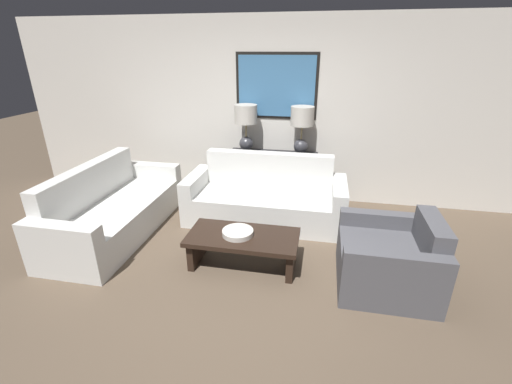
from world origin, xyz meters
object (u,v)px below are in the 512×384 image
at_px(table_lamp_right, 302,124).
at_px(couch_by_back_wall, 266,200).
at_px(console_table, 272,178).
at_px(table_lamp_left, 246,122).
at_px(armchair_near_back_wall, 389,260).
at_px(decorative_bowl, 238,232).
at_px(coffee_table, 243,243).
at_px(couch_by_side, 114,211).

relative_size(table_lamp_right, couch_by_back_wall, 0.33).
xyz_separation_m(console_table, table_lamp_left, (-0.40, 0.00, 0.83)).
bearing_deg(table_lamp_right, armchair_near_back_wall, -60.00).
distance_m(table_lamp_right, couch_by_back_wall, 1.19).
distance_m(console_table, decorative_bowl, 1.78).
bearing_deg(armchair_near_back_wall, decorative_bowl, 179.14).
distance_m(table_lamp_left, coffee_table, 2.03).
bearing_deg(console_table, couch_by_back_wall, -90.00).
height_order(console_table, armchair_near_back_wall, console_table).
bearing_deg(couch_by_back_wall, couch_by_side, -158.57).
bearing_deg(table_lamp_left, console_table, -0.00).
bearing_deg(armchair_near_back_wall, table_lamp_left, 135.79).
height_order(table_lamp_right, coffee_table, table_lamp_right).
height_order(coffee_table, armchair_near_back_wall, armchair_near_back_wall).
relative_size(couch_by_side, coffee_table, 1.80).
distance_m(decorative_bowl, armchair_near_back_wall, 1.55).
xyz_separation_m(table_lamp_right, couch_by_side, (-2.25, -1.35, -0.93)).
relative_size(table_lamp_right, armchair_near_back_wall, 0.73).
xyz_separation_m(couch_by_back_wall, couch_by_side, (-1.84, -0.72, 0.00)).
xyz_separation_m(console_table, couch_by_side, (-1.84, -1.35, -0.09)).
height_order(couch_by_side, armchair_near_back_wall, couch_by_side).
xyz_separation_m(table_lamp_left, table_lamp_right, (0.81, 0.00, 0.00)).
xyz_separation_m(table_lamp_right, decorative_bowl, (-0.51, -1.77, -0.81)).
relative_size(coffee_table, decorative_bowl, 3.56).
relative_size(console_table, couch_by_back_wall, 0.62).
relative_size(couch_by_back_wall, couch_by_side, 1.00).
height_order(coffee_table, decorative_bowl, decorative_bowl).
height_order(table_lamp_left, table_lamp_right, same).
relative_size(console_table, coffee_table, 1.11).
distance_m(couch_by_back_wall, coffee_table, 1.15).
relative_size(table_lamp_left, couch_by_side, 0.33).
xyz_separation_m(table_lamp_right, armchair_near_back_wall, (1.04, -1.80, -0.94)).
bearing_deg(couch_by_side, table_lamp_left, 43.12).
distance_m(table_lamp_left, couch_by_back_wall, 1.19).
relative_size(console_table, couch_by_side, 0.62).
relative_size(couch_by_back_wall, armchair_near_back_wall, 2.25).
bearing_deg(decorative_bowl, armchair_near_back_wall, -0.86).
bearing_deg(decorative_bowl, console_table, 86.65).
xyz_separation_m(table_lamp_left, couch_by_side, (-1.44, -1.35, -0.93)).
bearing_deg(couch_by_side, decorative_bowl, -13.78).
relative_size(console_table, decorative_bowl, 3.94).
height_order(console_table, decorative_bowl, console_table).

